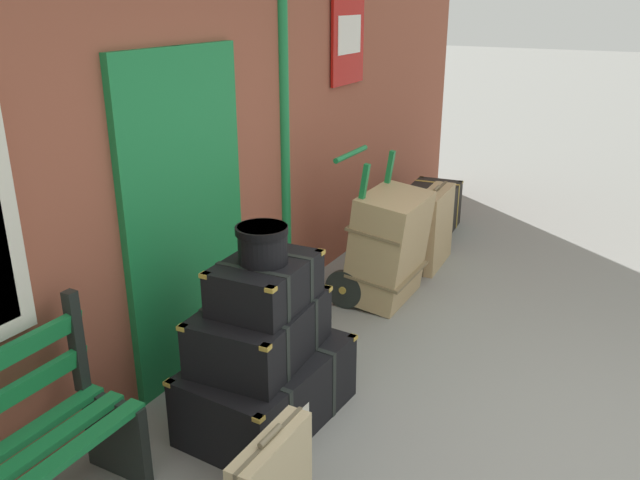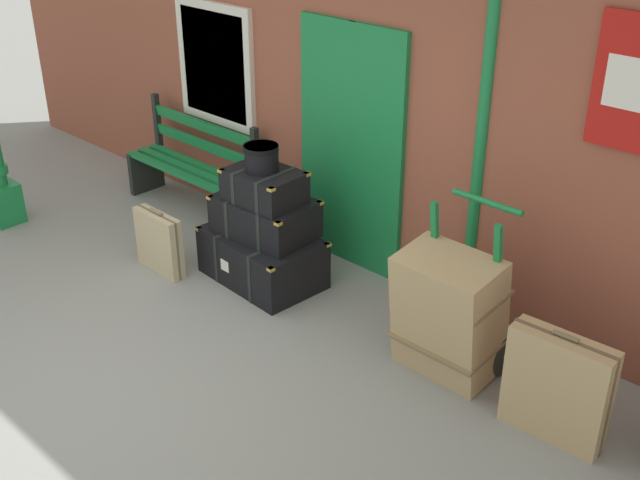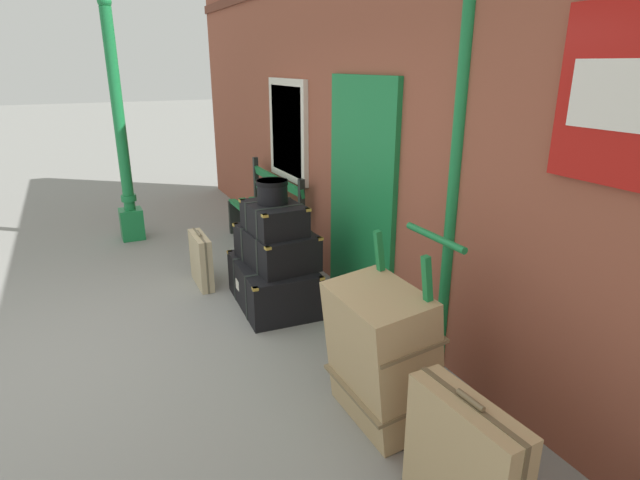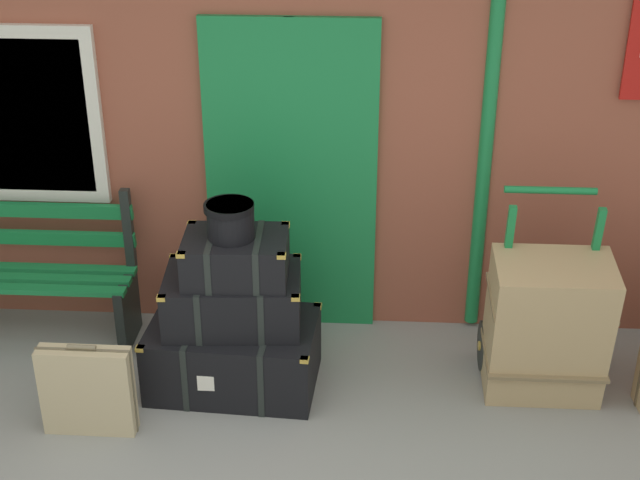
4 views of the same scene
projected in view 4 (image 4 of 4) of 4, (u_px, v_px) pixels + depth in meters
The scene contains 9 objects.
brick_facade at pixel (284, 90), 5.74m from camera, with size 10.40×0.35×3.20m.
platform_bench at pixel (13, 274), 5.96m from camera, with size 1.60×0.43×1.01m.
steamer_trunk_base at pixel (234, 354), 5.54m from camera, with size 1.05×0.71×0.43m.
steamer_trunk_middle at pixel (233, 298), 5.41m from camera, with size 0.84×0.60×0.33m.
steamer_trunk_top at pixel (236, 257), 5.26m from camera, with size 0.63×0.47×0.27m.
round_hatbox at pixel (230, 218), 5.15m from camera, with size 0.29×0.29×0.21m.
porters_trolley at pixel (539, 338), 5.58m from camera, with size 0.71×0.56×1.21m.
large_brown_trunk at pixel (546, 327), 5.35m from camera, with size 0.70×0.54×0.92m.
suitcase_olive at pixel (87, 390), 5.10m from camera, with size 0.53×0.13×0.58m.
Camera 4 is at (0.55, -2.95, 3.30)m, focal length 50.95 mm.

